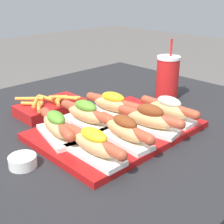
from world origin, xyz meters
name	(u,v)px	position (x,y,z in m)	size (l,w,h in m)	color
patio_table	(97,209)	(0.00, 0.00, 0.34)	(1.23, 1.00, 0.69)	#232326
serving_tray	(117,130)	(-0.02, -0.12, 0.70)	(0.44, 0.32, 0.02)	#B71414
hot_dog_0	(94,144)	(-0.17, -0.19, 0.74)	(0.06, 0.20, 0.07)	white
hot_dog_1	(125,130)	(-0.06, -0.19, 0.74)	(0.08, 0.20, 0.07)	white
hot_dog_2	(150,119)	(0.03, -0.19, 0.74)	(0.09, 0.20, 0.08)	white
hot_dog_3	(169,109)	(0.13, -0.18, 0.74)	(0.06, 0.20, 0.07)	white
hot_dog_4	(56,126)	(-0.17, -0.05, 0.74)	(0.10, 0.20, 0.07)	white
hot_dog_5	(86,114)	(-0.07, -0.04, 0.74)	(0.07, 0.20, 0.07)	white
hot_dog_6	(113,104)	(0.04, -0.04, 0.74)	(0.09, 0.20, 0.07)	white
sauce_bowl	(23,161)	(-0.30, -0.09, 0.70)	(0.06, 0.06, 0.03)	white
drink_cup	(167,77)	(0.33, -0.03, 0.77)	(0.08, 0.08, 0.22)	red
fries_basket	(51,107)	(-0.06, 0.14, 0.71)	(0.21, 0.14, 0.06)	#B21919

